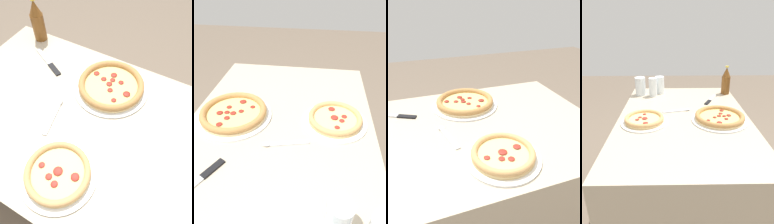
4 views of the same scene
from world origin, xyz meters
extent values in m
plane|color=#6B5B4C|center=(0.00, 0.00, 0.00)|extent=(8.00, 8.00, 0.00)
cube|color=#B7A88E|center=(0.00, 0.00, 0.37)|extent=(1.21, 0.81, 0.73)
cylinder|color=white|center=(0.07, -0.24, 0.74)|extent=(0.28, 0.28, 0.01)
cylinder|color=#DBB775|center=(0.07, -0.24, 0.75)|extent=(0.23, 0.23, 0.01)
cylinder|color=#EACC7F|center=(0.07, -0.24, 0.76)|extent=(0.20, 0.20, 0.00)
torus|color=tan|center=(0.07, -0.24, 0.76)|extent=(0.23, 0.23, 0.02)
ellipsoid|color=maroon|center=(0.07, -0.23, 0.76)|extent=(0.03, 0.03, 0.01)
ellipsoid|color=maroon|center=(0.13, -0.22, 0.76)|extent=(0.03, 0.03, 0.01)
ellipsoid|color=maroon|center=(0.01, -0.24, 0.76)|extent=(0.02, 0.02, 0.01)
ellipsoid|color=maroon|center=(0.09, -0.28, 0.76)|extent=(0.02, 0.02, 0.01)
ellipsoid|color=maroon|center=(0.05, -0.27, 0.76)|extent=(0.02, 0.02, 0.01)
cylinder|color=silver|center=(0.05, 0.21, 0.74)|extent=(0.34, 0.34, 0.01)
cylinder|color=#E5C689|center=(0.05, 0.21, 0.75)|extent=(0.29, 0.29, 0.01)
cylinder|color=#E5C170|center=(0.05, 0.21, 0.76)|extent=(0.26, 0.26, 0.00)
torus|color=#AD7A42|center=(0.05, 0.21, 0.76)|extent=(0.30, 0.30, 0.03)
ellipsoid|color=maroon|center=(0.09, 0.25, 0.76)|extent=(0.02, 0.02, 0.01)
ellipsoid|color=maroon|center=(0.14, 0.20, 0.76)|extent=(0.03, 0.03, 0.01)
ellipsoid|color=maroon|center=(0.01, 0.23, 0.76)|extent=(0.03, 0.03, 0.01)
ellipsoid|color=maroon|center=(0.04, 0.21, 0.76)|extent=(0.03, 0.03, 0.01)
ellipsoid|color=maroon|center=(0.04, 0.27, 0.76)|extent=(0.03, 0.03, 0.01)
ellipsoid|color=maroon|center=(0.06, 0.18, 0.76)|extent=(0.02, 0.02, 0.01)
ellipsoid|color=maroon|center=(-0.04, 0.24, 0.76)|extent=(0.03, 0.03, 0.01)
ellipsoid|color=maroon|center=(0.10, 0.14, 0.76)|extent=(0.02, 0.02, 0.00)
ellipsoid|color=maroon|center=(0.05, 0.24, 0.76)|extent=(0.02, 0.02, 0.01)
cylinder|color=white|center=(-0.44, -0.33, 0.81)|extent=(0.08, 0.08, 0.14)
cylinder|color=maroon|center=(-0.44, -0.33, 0.79)|extent=(0.07, 0.07, 0.10)
cylinder|color=white|center=(-0.41, -0.23, 0.81)|extent=(0.06, 0.06, 0.14)
cylinder|color=beige|center=(-0.41, -0.23, 0.80)|extent=(0.05, 0.05, 0.12)
cylinder|color=white|center=(-0.48, -0.18, 0.80)|extent=(0.07, 0.07, 0.14)
cylinder|color=#935123|center=(-0.48, -0.18, 0.78)|extent=(0.06, 0.06, 0.09)
cylinder|color=brown|center=(-0.45, 0.36, 0.81)|extent=(0.07, 0.07, 0.14)
cone|color=brown|center=(-0.45, 0.36, 0.91)|extent=(0.06, 0.06, 0.07)
cylinder|color=gold|center=(-0.45, 0.36, 0.96)|extent=(0.03, 0.03, 0.01)
cube|color=black|center=(-0.24, 0.19, 0.74)|extent=(0.09, 0.06, 0.01)
cube|color=silver|center=(-0.35, 0.24, 0.74)|extent=(0.13, 0.08, 0.01)
cube|color=silver|center=(-0.09, -0.06, 0.74)|extent=(0.05, 0.16, 0.01)
ellipsoid|color=silver|center=(-0.11, 0.03, 0.74)|extent=(0.03, 0.04, 0.01)
camera|label=1|loc=(0.32, -0.40, 1.49)|focal=35.00mm
camera|label=2|loc=(-0.69, -0.14, 1.35)|focal=35.00mm
camera|label=3|loc=(-0.19, -0.79, 1.26)|focal=35.00mm
camera|label=4|loc=(1.24, -0.06, 1.31)|focal=35.00mm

